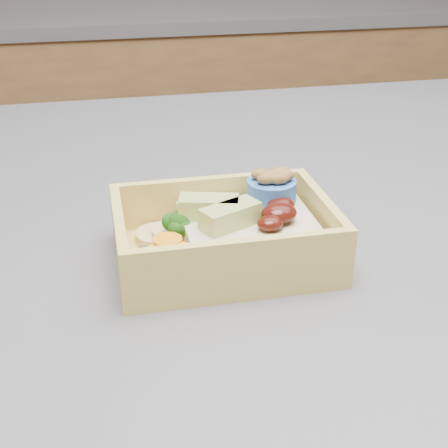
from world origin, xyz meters
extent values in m
cube|color=brown|center=(0.00, 1.20, 0.45)|extent=(3.20, 0.60, 0.90)
cube|color=#39393F|center=(0.00, 1.20, 0.92)|extent=(3.20, 0.62, 0.03)
cube|color=#39393F|center=(0.00, -0.10, 0.90)|extent=(1.24, 0.84, 0.04)
cube|color=#D5B958|center=(-0.22, -0.16, 0.92)|extent=(0.16, 0.12, 0.01)
cube|color=#D5B958|center=(-0.22, -0.11, 0.95)|extent=(0.16, 0.01, 0.04)
cube|color=#D5B958|center=(-0.22, -0.22, 0.95)|extent=(0.16, 0.01, 0.04)
cube|color=#D5B958|center=(-0.14, -0.17, 0.95)|extent=(0.01, 0.10, 0.04)
cube|color=#D5B958|center=(-0.30, -0.16, 0.95)|extent=(0.01, 0.10, 0.04)
cube|color=tan|center=(-0.20, -0.16, 0.94)|extent=(0.10, 0.09, 0.03)
ellipsoid|color=#350C07|center=(-0.18, -0.17, 0.96)|extent=(0.03, 0.02, 0.01)
ellipsoid|color=#350C07|center=(-0.17, -0.16, 0.96)|extent=(0.02, 0.02, 0.01)
ellipsoid|color=#350C07|center=(-0.19, -0.18, 0.96)|extent=(0.02, 0.02, 0.01)
cube|color=#AEC165|center=(-0.22, -0.17, 0.96)|extent=(0.05, 0.04, 0.02)
cube|color=#AEC165|center=(-0.23, -0.15, 0.96)|extent=(0.05, 0.03, 0.02)
cylinder|color=#6A9751|center=(-0.25, -0.15, 0.93)|extent=(0.01, 0.01, 0.01)
sphere|color=#1B4F12|center=(-0.25, -0.15, 0.95)|extent=(0.02, 0.02, 0.02)
sphere|color=#1B4F12|center=(-0.24, -0.15, 0.95)|extent=(0.01, 0.01, 0.01)
sphere|color=#1B4F12|center=(-0.26, -0.15, 0.95)|extent=(0.01, 0.01, 0.01)
sphere|color=#1B4F12|center=(-0.25, -0.16, 0.95)|extent=(0.01, 0.01, 0.01)
sphere|color=#1B4F12|center=(-0.26, -0.16, 0.95)|extent=(0.01, 0.01, 0.01)
sphere|color=#1B4F12|center=(-0.25, -0.14, 0.95)|extent=(0.01, 0.01, 0.01)
cylinder|color=yellow|center=(-0.27, -0.19, 0.94)|extent=(0.04, 0.04, 0.02)
cylinder|color=orange|center=(-0.27, -0.19, 0.95)|extent=(0.02, 0.02, 0.00)
cylinder|color=orange|center=(-0.27, -0.20, 0.95)|extent=(0.02, 0.02, 0.00)
cylinder|color=orange|center=(-0.26, -0.20, 0.95)|extent=(0.02, 0.02, 0.00)
cylinder|color=orange|center=(-0.27, -0.18, 0.95)|extent=(0.02, 0.02, 0.00)
cylinder|color=tan|center=(-0.27, -0.13, 0.93)|extent=(0.04, 0.04, 0.01)
cylinder|color=tan|center=(-0.25, -0.14, 0.94)|extent=(0.04, 0.04, 0.01)
ellipsoid|color=silver|center=(-0.24, -0.13, 0.94)|extent=(0.02, 0.02, 0.02)
ellipsoid|color=silver|center=(-0.28, -0.17, 0.94)|extent=(0.02, 0.02, 0.02)
cylinder|color=#3665BA|center=(-0.17, -0.14, 0.96)|extent=(0.04, 0.04, 0.02)
ellipsoid|color=brown|center=(-0.17, -0.14, 0.98)|extent=(0.02, 0.01, 0.01)
ellipsoid|color=brown|center=(-0.17, -0.13, 0.98)|extent=(0.02, 0.01, 0.01)
ellipsoid|color=brown|center=(-0.18, -0.13, 0.98)|extent=(0.02, 0.01, 0.01)
ellipsoid|color=brown|center=(-0.17, -0.14, 0.98)|extent=(0.02, 0.01, 0.01)
ellipsoid|color=brown|center=(-0.18, -0.14, 0.98)|extent=(0.02, 0.01, 0.01)
ellipsoid|color=brown|center=(-0.17, -0.14, 0.98)|extent=(0.02, 0.01, 0.01)
camera|label=1|loc=(-0.31, -0.57, 1.16)|focal=50.00mm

